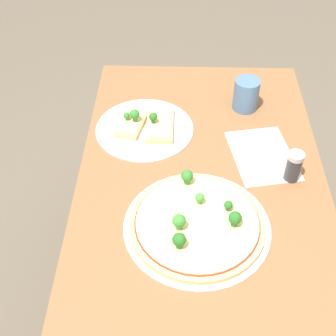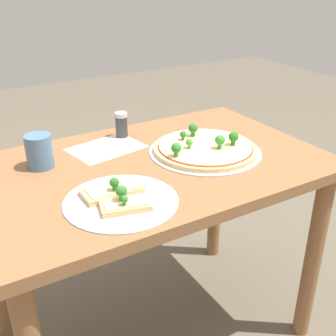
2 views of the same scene
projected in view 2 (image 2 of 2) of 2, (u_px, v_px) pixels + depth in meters
ground_plane at (155, 330)px, 1.66m from camera, size 8.00×8.00×0.00m
dining_table at (152, 194)px, 1.39m from camera, size 1.11×0.70×0.73m
pizza_tray_whole at (205, 148)px, 1.41m from camera, size 0.38×0.38×0.07m
pizza_tray_slice at (119, 198)px, 1.12m from camera, size 0.31×0.31×0.07m
drinking_cup at (39, 151)px, 1.29m from camera, size 0.08×0.08×0.11m
condiment_shaker at (121, 125)px, 1.52m from camera, size 0.05×0.05×0.09m
paper_menu at (106, 148)px, 1.45m from camera, size 0.27×0.21×0.00m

